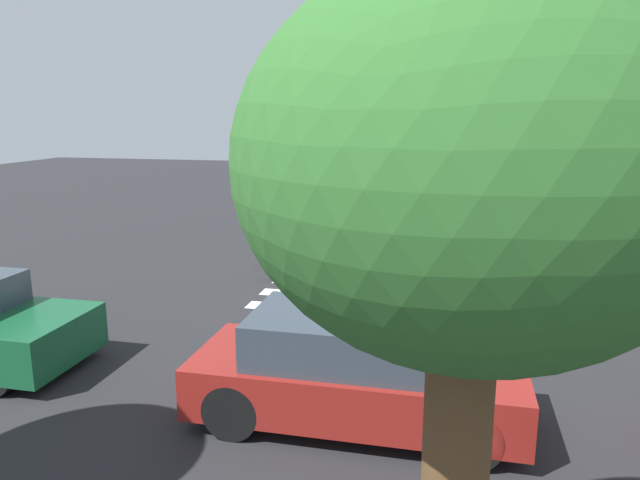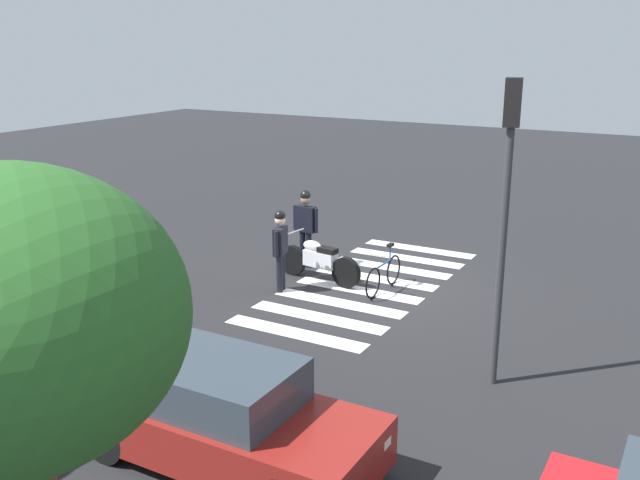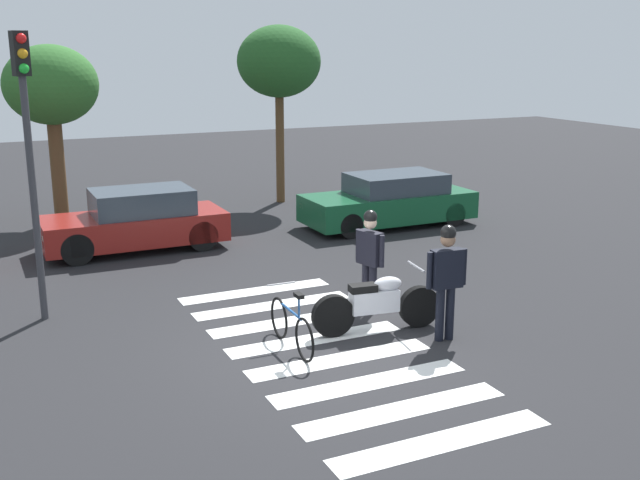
{
  "view_description": "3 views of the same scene",
  "coord_description": "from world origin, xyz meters",
  "views": [
    {
      "loc": [
        -2.47,
        13.94,
        3.84
      ],
      "look_at": [
        0.35,
        1.47,
        1.03
      ],
      "focal_mm": 33.17,
      "sensor_mm": 36.0,
      "label": 1
    },
    {
      "loc": [
        -6.43,
        13.67,
        5.33
      ],
      "look_at": [
        0.53,
        1.24,
        1.27
      ],
      "focal_mm": 39.91,
      "sensor_mm": 36.0,
      "label": 2
    },
    {
      "loc": [
        -4.79,
        -9.9,
        4.56
      ],
      "look_at": [
        0.67,
        1.66,
        1.29
      ],
      "focal_mm": 42.76,
      "sensor_mm": 36.0,
      "label": 3
    }
  ],
  "objects": [
    {
      "name": "street_tree_far",
      "position": [
        3.73,
        10.92,
        4.07
      ],
      "size": [
        2.42,
        2.42,
        5.14
      ],
      "color": "brown",
      "rests_on": "ground_plane"
    },
    {
      "name": "ground_plane",
      "position": [
        0.0,
        0.0,
        0.0
      ],
      "size": [
        60.0,
        60.0,
        0.0
      ],
      "primitive_type": "plane",
      "color": "#232326"
    },
    {
      "name": "street_tree_mid",
      "position": [
        -2.56,
        10.92,
        3.52
      ],
      "size": [
        2.38,
        2.38,
        4.6
      ],
      "color": "brown",
      "rests_on": "ground_plane"
    },
    {
      "name": "car_green_compact",
      "position": [
        5.11,
        6.82,
        0.65
      ],
      "size": [
        4.44,
        1.76,
        1.36
      ],
      "color": "black",
      "rests_on": "ground_plane"
    },
    {
      "name": "crosswalk_stripes",
      "position": [
        0.0,
        0.0,
        0.0
      ],
      "size": [
        2.93,
        6.75,
        0.01
      ],
      "color": "silver",
      "rests_on": "ground_plane"
    },
    {
      "name": "officer_on_foot",
      "position": [
        1.86,
        -0.44,
        1.11
      ],
      "size": [
        0.7,
        0.25,
        1.88
      ],
      "color": "black",
      "rests_on": "ground_plane"
    },
    {
      "name": "officer_by_motorcycle",
      "position": [
        1.46,
        1.31,
        1.05
      ],
      "size": [
        0.32,
        0.66,
        1.81
      ],
      "color": "black",
      "rests_on": "ground_plane"
    },
    {
      "name": "traffic_light_pole",
      "position": [
        -3.79,
        3.29,
        3.17
      ],
      "size": [
        0.29,
        0.35,
        4.79
      ],
      "color": "#38383D",
      "rests_on": "ground_plane"
    },
    {
      "name": "car_maroon_wagon",
      "position": [
        -1.36,
        7.19,
        0.67
      ],
      "size": [
        4.07,
        1.66,
        1.4
      ],
      "color": "black",
      "rests_on": "ground_plane"
    },
    {
      "name": "police_motorcycle",
      "position": [
        1.06,
        0.34,
        0.48
      ],
      "size": [
        2.21,
        0.62,
        1.07
      ],
      "color": "black",
      "rests_on": "ground_plane"
    },
    {
      "name": "leaning_bicycle",
      "position": [
        -0.49,
        0.23,
        0.38
      ],
      "size": [
        0.46,
        1.71,
        1.0
      ],
      "color": "black",
      "rests_on": "ground_plane"
    }
  ]
}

